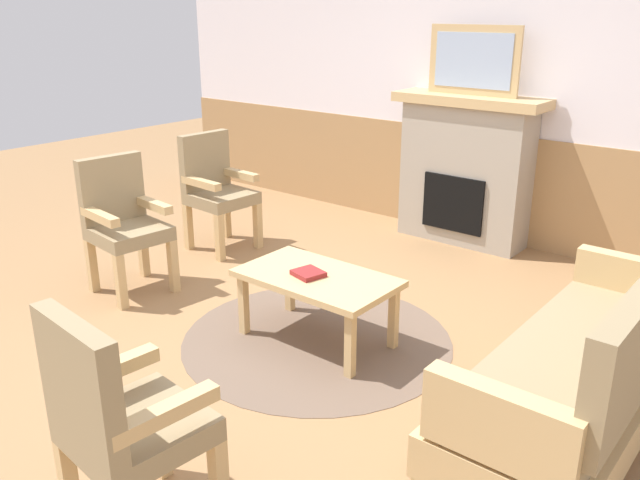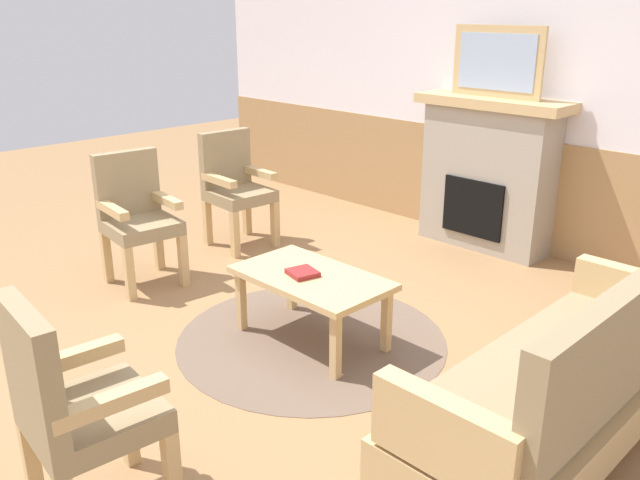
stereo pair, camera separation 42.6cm
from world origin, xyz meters
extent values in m
plane|color=#997047|center=(0.00, 0.00, 0.00)|extent=(14.00, 14.00, 0.00)
cube|color=white|center=(0.00, 2.60, 1.35)|extent=(7.20, 0.12, 2.70)
cube|color=#A87F51|center=(0.00, 2.53, 0.47)|extent=(7.20, 0.02, 0.95)
cube|color=#A39989|center=(0.00, 2.35, 0.60)|extent=(1.10, 0.36, 1.20)
cube|color=black|center=(0.00, 2.16, 0.38)|extent=(0.56, 0.02, 0.48)
cube|color=tan|center=(0.00, 2.35, 1.24)|extent=(1.30, 0.44, 0.08)
cube|color=tan|center=(0.00, 2.35, 1.56)|extent=(0.80, 0.03, 0.56)
cube|color=#9EB2D1|center=(0.00, 2.33, 1.56)|extent=(0.68, 0.01, 0.44)
cube|color=tan|center=(1.46, 0.92, 0.08)|extent=(0.08, 0.08, 0.16)
cube|color=tan|center=(1.76, 0.08, 0.26)|extent=(0.70, 1.80, 0.20)
cube|color=#937F5B|center=(1.76, 0.08, 0.42)|extent=(0.60, 1.70, 0.12)
cube|color=#937F5B|center=(2.06, 0.08, 0.73)|extent=(0.10, 1.70, 0.50)
cube|color=tan|center=(1.76, 0.93, 0.53)|extent=(0.60, 0.10, 0.30)
cube|color=tan|center=(1.76, -0.77, 0.53)|extent=(0.60, 0.10, 0.30)
cube|color=tan|center=(-0.23, -0.14, 0.20)|extent=(0.05, 0.05, 0.40)
cube|color=tan|center=(0.61, -0.14, 0.20)|extent=(0.05, 0.05, 0.40)
cube|color=tan|center=(-0.23, 0.30, 0.20)|extent=(0.05, 0.05, 0.40)
cube|color=tan|center=(0.61, 0.30, 0.20)|extent=(0.05, 0.05, 0.40)
cube|color=tan|center=(0.19, 0.08, 0.42)|extent=(0.96, 0.56, 0.04)
cylinder|color=brown|center=(0.19, 0.08, 0.00)|extent=(1.69, 1.69, 0.01)
cube|color=maroon|center=(0.16, 0.05, 0.46)|extent=(0.20, 0.20, 0.03)
cube|color=tan|center=(-1.27, 1.06, 0.20)|extent=(0.06, 0.06, 0.40)
cube|color=tan|center=(-1.29, 0.64, 0.20)|extent=(0.06, 0.06, 0.40)
cube|color=tan|center=(-1.69, 1.09, 0.20)|extent=(0.06, 0.06, 0.40)
cube|color=tan|center=(-1.71, 0.67, 0.20)|extent=(0.06, 0.06, 0.40)
cube|color=#937F5B|center=(-1.49, 0.86, 0.45)|extent=(0.51, 0.51, 0.10)
cube|color=#937F5B|center=(-1.69, 0.88, 0.74)|extent=(0.11, 0.48, 0.48)
cube|color=tan|center=(-1.48, 1.07, 0.62)|extent=(0.44, 0.10, 0.06)
cube|color=tan|center=(-1.50, 0.66, 0.62)|extent=(0.44, 0.10, 0.06)
cube|color=tan|center=(-1.10, 0.01, 0.20)|extent=(0.07, 0.07, 0.40)
cube|color=tan|center=(-1.14, -0.41, 0.20)|extent=(0.07, 0.07, 0.40)
cube|color=tan|center=(-1.51, 0.05, 0.20)|extent=(0.07, 0.07, 0.40)
cube|color=tan|center=(-1.56, -0.36, 0.20)|extent=(0.07, 0.07, 0.40)
cube|color=#937F5B|center=(-1.33, -0.18, 0.45)|extent=(0.53, 0.53, 0.10)
cube|color=#937F5B|center=(-1.53, -0.16, 0.74)|extent=(0.13, 0.49, 0.48)
cube|color=tan|center=(-1.31, 0.03, 0.62)|extent=(0.45, 0.12, 0.06)
cube|color=tan|center=(-1.35, -0.38, 0.62)|extent=(0.45, 0.12, 0.06)
cube|color=tan|center=(0.46, -1.32, 0.20)|extent=(0.07, 0.07, 0.40)
cube|color=tan|center=(0.87, -1.36, 0.20)|extent=(0.07, 0.07, 0.40)
cube|color=tan|center=(0.42, -1.74, 0.20)|extent=(0.07, 0.07, 0.40)
cube|color=#937F5B|center=(0.65, -1.55, 0.45)|extent=(0.52, 0.52, 0.10)
cube|color=#937F5B|center=(0.63, -1.75, 0.74)|extent=(0.49, 0.13, 0.48)
cube|color=tan|center=(0.44, -1.53, 0.62)|extent=(0.11, 0.44, 0.06)
cube|color=tan|center=(0.85, -1.57, 0.62)|extent=(0.11, 0.44, 0.06)
camera|label=1|loc=(2.53, -2.77, 1.98)|focal=36.94mm
camera|label=2|loc=(2.85, -2.48, 1.98)|focal=36.94mm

